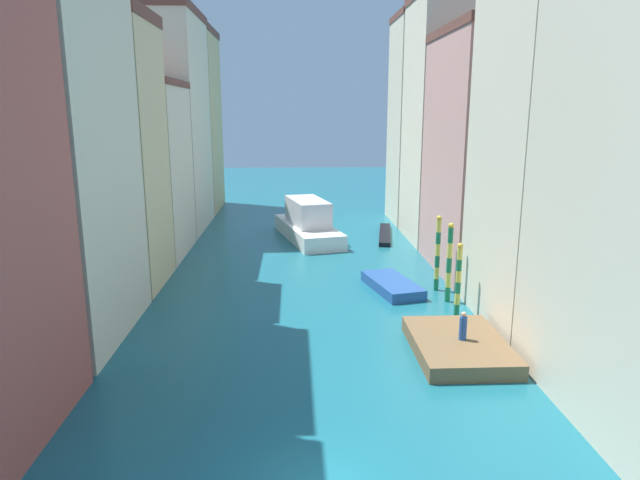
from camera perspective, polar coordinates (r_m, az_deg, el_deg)
name	(u,v)px	position (r m, az deg, el deg)	size (l,w,h in m)	color
ground_plane	(305,270)	(41.28, -1.53, -3.11)	(154.00, 154.00, 0.00)	#196070
building_left_1	(34,130)	(30.82, -27.00, 9.93)	(7.55, 10.09, 21.05)	beige
building_left_2	(99,153)	(39.06, -21.54, 8.19)	(7.55, 7.19, 17.53)	beige
building_left_3	(136,169)	(47.13, -18.16, 6.81)	(7.55, 9.26, 13.77)	beige
building_left_4	(163,122)	(57.24, -15.60, 11.44)	(7.55, 11.78, 20.69)	beige
building_left_5	(185,121)	(67.96, -13.56, 11.61)	(7.55, 9.88, 20.43)	#DBB77A
building_right_1	(562,146)	(32.23, 23.36, 8.71)	(7.55, 8.66, 19.21)	beige
building_right_2	(492,153)	(41.83, 17.07, 8.44)	(7.55, 11.36, 17.05)	tan
building_right_3	(453,120)	(51.58, 13.34, 11.74)	(7.55, 8.94, 21.23)	beige
building_right_4	(429,121)	(60.11, 11.01, 11.79)	(7.55, 7.97, 20.84)	beige
waterfront_dock	(458,346)	(28.35, 13.86, -10.38)	(4.31, 6.26, 0.75)	brown
person_on_dock	(463,327)	(27.91, 14.31, -8.52)	(0.36, 0.36, 1.40)	#234C93
mooring_pole_0	(458,279)	(32.75, 13.86, -3.83)	(0.33, 0.33, 4.26)	#197247
mooring_pole_1	(449,262)	(34.86, 12.97, -2.18)	(0.35, 0.35, 4.93)	#197247
mooring_pole_2	(438,253)	(36.93, 11.84, -1.26)	(0.34, 0.34, 4.95)	#197247
vaporetto_white	(308,223)	(51.22, -1.25, 1.70)	(6.33, 12.09, 3.63)	white
gondola_black	(385,234)	(52.71, 6.60, 0.58)	(2.40, 8.71, 0.40)	black
motorboat_0	(392,285)	(37.03, 7.33, -4.57)	(3.55, 5.78, 0.68)	#234C93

